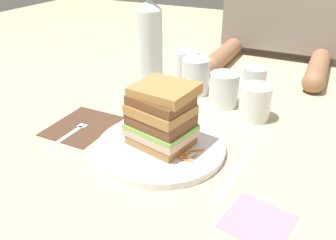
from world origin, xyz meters
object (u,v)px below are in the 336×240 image
at_px(main_plate, 162,146).
at_px(fork, 75,129).
at_px(napkin_pink, 257,221).
at_px(juice_glass, 255,104).
at_px(empty_tumbler_0, 254,80).
at_px(empty_tumbler_1, 195,76).
at_px(knife, 236,171).
at_px(empty_tumbler_2, 187,66).
at_px(sandwich, 162,116).
at_px(empty_tumbler_3, 224,90).
at_px(napkin_dark, 81,126).
at_px(water_bottle, 150,46).

relative_size(main_plate, fork, 1.59).
distance_m(fork, napkin_pink, 0.45).
distance_m(main_plate, juice_glass, 0.26).
xyz_separation_m(empty_tumbler_0, empty_tumbler_1, (-0.15, -0.08, 0.01)).
bearing_deg(knife, empty_tumbler_2, 124.90).
bearing_deg(sandwich, empty_tumbler_3, 79.95).
relative_size(empty_tumbler_0, napkin_pink, 0.75).
relative_size(main_plate, sandwich, 1.86).
bearing_deg(empty_tumbler_1, napkin_dark, -118.34).
bearing_deg(empty_tumbler_2, napkin_pink, -56.04).
bearing_deg(water_bottle, knife, -38.27).
bearing_deg(water_bottle, empty_tumbler_2, 67.33).
distance_m(fork, juice_glass, 0.42).
bearing_deg(empty_tumbler_1, empty_tumbler_2, 127.00).
distance_m(empty_tumbler_3, napkin_pink, 0.42).
distance_m(empty_tumbler_0, napkin_pink, 0.51).
height_order(empty_tumbler_1, empty_tumbler_2, empty_tumbler_1).
bearing_deg(juice_glass, empty_tumbler_0, 103.72).
height_order(knife, water_bottle, water_bottle).
relative_size(main_plate, juice_glass, 3.14).
height_order(main_plate, napkin_pink, main_plate).
bearing_deg(empty_tumbler_0, water_bottle, -153.49).
bearing_deg(empty_tumbler_2, main_plate, -74.29).
relative_size(main_plate, empty_tumbler_0, 3.68).
relative_size(main_plate, empty_tumbler_3, 3.05).
bearing_deg(empty_tumbler_1, napkin_pink, -56.61).
height_order(sandwich, fork, sandwich).
xyz_separation_m(juice_glass, empty_tumbler_3, (-0.09, 0.04, 0.01)).
distance_m(water_bottle, empty_tumbler_3, 0.23).
height_order(water_bottle, empty_tumbler_1, water_bottle).
bearing_deg(napkin_dark, main_plate, -0.62).
relative_size(napkin_dark, empty_tumbler_3, 1.83).
height_order(empty_tumbler_0, napkin_pink, empty_tumbler_0).
relative_size(water_bottle, empty_tumbler_3, 3.42).
relative_size(main_plate, empty_tumbler_2, 2.93).
xyz_separation_m(water_bottle, empty_tumbler_0, (0.26, 0.13, -0.10)).
relative_size(sandwich, napkin_pink, 1.47).
bearing_deg(water_bottle, empty_tumbler_1, 25.75).
height_order(main_plate, empty_tumbler_0, empty_tumbler_0).
relative_size(empty_tumbler_2, empty_tumbler_3, 1.04).
bearing_deg(empty_tumbler_2, napkin_dark, -105.57).
bearing_deg(juice_glass, water_bottle, 174.89).
bearing_deg(knife, napkin_dark, 178.95).
relative_size(main_plate, knife, 1.32).
bearing_deg(knife, empty_tumbler_1, 124.36).
xyz_separation_m(empty_tumbler_1, empty_tumbler_2, (-0.06, 0.08, -0.00)).
distance_m(water_bottle, empty_tumbler_0, 0.30).
bearing_deg(empty_tumbler_3, water_bottle, -176.91).
distance_m(fork, empty_tumbler_1, 0.36).
bearing_deg(empty_tumbler_1, knife, -55.64).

